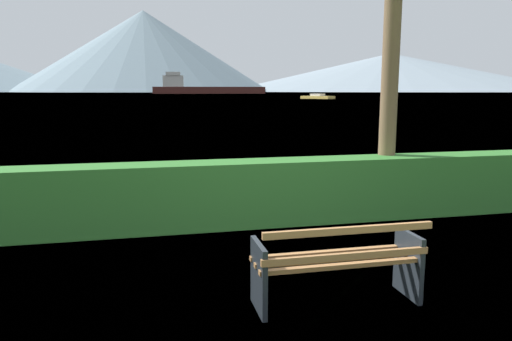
{
  "coord_description": "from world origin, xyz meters",
  "views": [
    {
      "loc": [
        -1.79,
        -4.26,
        2.1
      ],
      "look_at": [
        0.0,
        3.53,
        0.76
      ],
      "focal_mm": 33.78,
      "sensor_mm": 36.0,
      "label": 1
    }
  ],
  "objects": [
    {
      "name": "park_bench",
      "position": [
        -0.0,
        -0.06,
        0.42
      ],
      "size": [
        1.66,
        0.58,
        0.87
      ],
      "color": "olive",
      "rests_on": "ground_plane"
    },
    {
      "name": "water_surface",
      "position": [
        0.0,
        308.23,
        0.0
      ],
      "size": [
        620.0,
        620.0,
        0.0
      ],
      "primitive_type": "plane",
      "color": "#7A99A8",
      "rests_on": "ground_plane"
    },
    {
      "name": "fishing_boat_near",
      "position": [
        38.37,
        105.1,
        0.44
      ],
      "size": [
        6.89,
        8.44,
        1.23
      ],
      "color": "gold",
      "rests_on": "water_surface"
    },
    {
      "name": "distant_hills",
      "position": [
        15.93,
        574.31,
        31.97
      ],
      "size": [
        951.96,
        435.29,
        84.9
      ],
      "color": "slate",
      "rests_on": "ground_plane"
    },
    {
      "name": "cargo_ship_large",
      "position": [
        28.74,
        264.63,
        3.26
      ],
      "size": [
        61.83,
        11.66,
        11.66
      ],
      "color": "#471E19",
      "rests_on": "water_surface"
    },
    {
      "name": "ground_plane",
      "position": [
        0.0,
        0.0,
        0.0
      ],
      "size": [
        1400.0,
        1400.0,
        0.0
      ],
      "primitive_type": "plane",
      "color": "#567A38"
    },
    {
      "name": "hedge_row",
      "position": [
        0.0,
        2.96,
        0.51
      ],
      "size": [
        11.96,
        0.64,
        1.01
      ],
      "primitive_type": "cube",
      "color": "#2D6B28",
      "rests_on": "ground_plane"
    }
  ]
}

